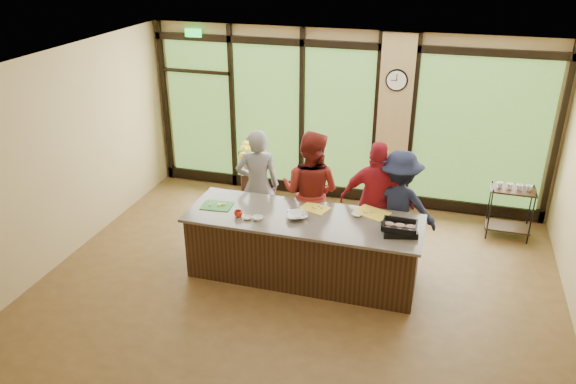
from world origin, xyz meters
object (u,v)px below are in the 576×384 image
Objects in this scene: island_base at (303,248)px; flower_stand at (252,190)px; cook_left at (258,186)px; cook_right at (398,207)px; bar_cart at (511,205)px; roasting_pan at (399,230)px.

flower_stand is at bearing 128.03° from island_base.
cook_left is 1.06× the size of cook_right.
cook_left is at bearing -88.02° from flower_stand.
cook_left is 3.95m from bar_cart.
island_base is 1.39m from roasting_pan.
cook_right reaches higher than bar_cart.
island_base reaches higher than flower_stand.
cook_right is 2.41× the size of flower_stand.
cook_right is (2.13, -0.02, -0.05)m from cook_left.
cook_left is 1.97× the size of bar_cart.
bar_cart is at bearing 178.24° from cook_left.
island_base is 3.39× the size of bar_cart.
cook_left reaches higher than cook_right.
roasting_pan is 0.61× the size of flower_stand.
cook_left is at bearing 143.42° from roasting_pan.
roasting_pan is 3.34m from flower_stand.
roasting_pan is (1.29, -0.08, 0.52)m from island_base.
roasting_pan is at bearing -58.46° from flower_stand.
flower_stand is at bearing 130.86° from roasting_pan.
bar_cart reaches higher than flower_stand.
cook_left is 2.13m from cook_right.
roasting_pan is (2.23, -0.92, 0.06)m from cook_left.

